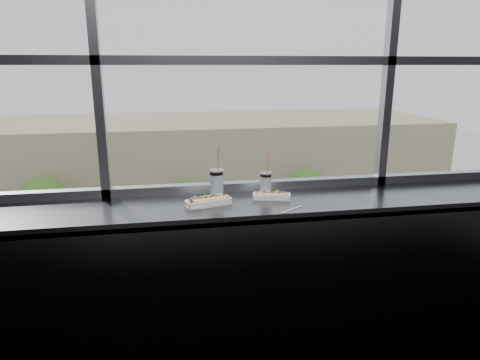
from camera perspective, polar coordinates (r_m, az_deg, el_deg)
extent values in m
plane|color=black|center=(3.29, 1.33, -10.51)|extent=(6.00, 0.00, 6.00)
plane|color=silver|center=(3.00, 1.47, 21.38)|extent=(6.00, 0.00, 6.00)
cube|color=slate|center=(2.84, 2.49, -3.39)|extent=(6.00, 0.55, 0.06)
cube|color=slate|center=(2.83, 3.52, -15.06)|extent=(6.00, 0.04, 1.04)
cube|color=white|center=(2.75, -4.20, -3.32)|extent=(0.31, 0.17, 0.01)
cube|color=white|center=(2.75, -4.21, -2.93)|extent=(0.31, 0.17, 0.04)
cylinder|color=tan|center=(2.74, -4.22, -2.76)|extent=(0.23, 0.11, 0.05)
cylinder|color=maroon|center=(2.74, -4.22, -2.50)|extent=(0.24, 0.10, 0.03)
cube|color=white|center=(2.88, 4.22, -2.49)|extent=(0.26, 0.14, 0.01)
cube|color=white|center=(2.87, 4.23, -2.17)|extent=(0.26, 0.14, 0.03)
cylinder|color=tan|center=(2.87, 4.23, -2.04)|extent=(0.20, 0.09, 0.04)
cylinder|color=maroon|center=(2.87, 4.23, -1.82)|extent=(0.20, 0.08, 0.03)
cylinder|color=white|center=(2.90, -3.14, -0.54)|extent=(0.09, 0.09, 0.18)
cylinder|color=black|center=(2.88, -3.16, 1.00)|extent=(0.09, 0.09, 0.02)
cylinder|color=silver|center=(2.87, -3.16, 1.29)|extent=(0.10, 0.10, 0.01)
cylinder|color=#EA5E5D|center=(2.85, -2.91, 2.86)|extent=(0.01, 0.05, 0.19)
cylinder|color=white|center=(2.94, 3.46, -0.59)|extent=(0.08, 0.08, 0.15)
cylinder|color=black|center=(2.92, 3.48, 0.69)|extent=(0.08, 0.08, 0.02)
cylinder|color=silver|center=(2.92, 3.48, 0.93)|extent=(0.08, 0.08, 0.01)
cylinder|color=#EA5E5D|center=(2.90, 3.73, 2.22)|extent=(0.01, 0.04, 0.16)
cylinder|color=white|center=(2.67, 6.85, -3.95)|extent=(0.16, 0.11, 0.01)
ellipsoid|color=silver|center=(2.69, -6.18, -3.61)|extent=(0.10, 0.07, 0.03)
plane|color=#AAA7A1|center=(48.19, -8.98, -0.73)|extent=(120.00, 120.00, 0.00)
cube|color=black|center=(26.32, -7.71, -14.53)|extent=(80.00, 10.00, 0.06)
cube|color=#AAA7A1|center=(33.52, -8.34, -7.83)|extent=(80.00, 6.00, 0.04)
cube|color=#9B8B67|center=(41.88, -9.02, 2.51)|extent=(50.00, 14.00, 8.00)
imported|color=#3D3D3D|center=(30.40, -24.40, -9.19)|extent=(3.19, 6.85, 2.23)
imported|color=beige|center=(32.62, 16.42, -7.04)|extent=(3.12, 6.10, 1.95)
imported|color=beige|center=(23.47, 9.72, -15.57)|extent=(3.16, 6.43, 2.07)
imported|color=#862F04|center=(29.50, -4.48, -8.66)|extent=(3.28, 6.61, 2.13)
imported|color=black|center=(23.14, -25.40, -17.13)|extent=(3.48, 7.05, 2.27)
imported|color=maroon|center=(22.39, -4.36, -17.00)|extent=(3.33, 6.51, 2.08)
imported|color=#260F5F|center=(26.76, 25.57, -12.73)|extent=(3.06, 6.70, 2.19)
imported|color=#66605B|center=(33.22, -13.07, -6.13)|extent=(0.76, 1.01, 2.28)
imported|color=#66605B|center=(33.43, 0.38, -5.64)|extent=(0.74, 0.98, 2.21)
imported|color=#66605B|center=(34.50, -20.70, -6.13)|extent=(0.69, 0.92, 2.06)
imported|color=#66605B|center=(35.53, 8.51, -4.87)|extent=(0.81, 0.61, 1.83)
cylinder|color=#47382B|center=(34.18, -24.32, -6.33)|extent=(0.26, 0.26, 2.57)
sphere|color=#447E1C|center=(33.44, -24.75, -2.57)|extent=(3.42, 3.42, 3.42)
cylinder|color=#47382B|center=(33.12, -7.13, -6.00)|extent=(0.23, 0.23, 2.26)
sphere|color=#447E1C|center=(32.44, -7.25, -2.58)|extent=(3.01, 3.01, 3.01)
cylinder|color=#47382B|center=(34.78, 8.71, -4.81)|extent=(0.25, 0.25, 2.49)
sphere|color=#447E1C|center=(34.08, 8.86, -1.20)|extent=(3.32, 3.32, 3.32)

